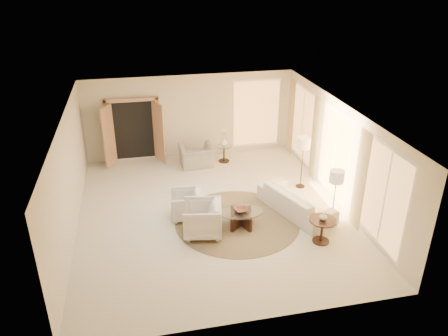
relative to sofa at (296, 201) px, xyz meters
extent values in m
cube|color=beige|center=(-2.18, 0.45, -0.34)|extent=(7.00, 8.00, 0.02)
cube|color=white|center=(-2.18, 0.45, 2.47)|extent=(7.00, 8.00, 0.02)
cube|color=beige|center=(-2.18, 4.45, 1.07)|extent=(7.00, 0.04, 2.80)
cube|color=beige|center=(-2.18, -3.55, 1.07)|extent=(7.00, 0.04, 2.80)
cube|color=beige|center=(-5.68, 0.45, 1.07)|extent=(0.04, 8.00, 2.80)
cube|color=beige|center=(1.32, 0.45, 1.07)|extent=(0.04, 8.00, 2.80)
cube|color=tan|center=(-4.08, 4.34, 0.75)|extent=(1.80, 0.12, 2.16)
cube|color=tan|center=(-4.88, 4.07, 0.70)|extent=(0.35, 0.66, 2.00)
cube|color=tan|center=(-3.28, 4.07, 0.70)|extent=(0.35, 0.66, 2.00)
cylinder|color=#433623|center=(-1.64, -0.12, -0.33)|extent=(4.25, 4.25, 0.01)
imported|color=silver|center=(0.00, 0.00, 0.00)|extent=(1.64, 2.45, 0.67)
imported|color=silver|center=(-2.89, 0.37, 0.08)|extent=(0.81, 0.86, 0.82)
imported|color=silver|center=(-2.61, -0.49, 0.13)|extent=(1.00, 1.05, 0.94)
imported|color=gray|center=(-2.14, 3.48, 0.14)|extent=(1.11, 0.75, 0.94)
cube|color=black|center=(-1.59, -0.32, -0.15)|extent=(0.38, 0.81, 0.37)
cube|color=black|center=(-1.59, -0.32, -0.15)|extent=(0.68, 0.62, 0.37)
cylinder|color=white|center=(-1.59, -0.32, 0.07)|extent=(1.35, 1.35, 0.02)
cylinder|color=black|center=(0.12, -1.42, -0.32)|extent=(0.41, 0.41, 0.03)
cylinder|color=black|center=(0.12, -1.42, -0.03)|extent=(0.06, 0.06, 0.58)
cylinder|color=black|center=(0.12, -1.42, 0.27)|extent=(0.65, 0.65, 0.03)
cylinder|color=black|center=(-1.20, 3.63, -0.32)|extent=(0.37, 0.37, 0.03)
cylinder|color=black|center=(-1.20, 3.63, -0.06)|extent=(0.06, 0.06, 0.53)
cylinder|color=white|center=(-1.20, 3.63, 0.22)|extent=(0.49, 0.49, 0.03)
cylinder|color=black|center=(0.67, 1.37, -0.32)|extent=(0.27, 0.27, 0.03)
cylinder|color=black|center=(0.67, 1.37, 0.33)|extent=(0.03, 0.03, 1.33)
cylinder|color=beige|center=(0.67, 1.37, 1.08)|extent=(0.38, 0.38, 0.32)
cylinder|color=black|center=(0.72, -0.71, -0.32)|extent=(0.25, 0.25, 0.03)
cylinder|color=black|center=(0.72, -0.71, 0.30)|extent=(0.03, 0.03, 1.27)
cylinder|color=beige|center=(0.72, -0.71, 1.01)|extent=(0.36, 0.36, 0.31)
imported|color=brown|center=(-1.59, -0.32, 0.12)|extent=(0.39, 0.39, 0.08)
imported|color=silver|center=(0.12, -1.42, 0.37)|extent=(0.20, 0.20, 0.19)
imported|color=silver|center=(-1.20, 3.63, 0.36)|extent=(0.31, 0.31, 0.27)
camera|label=1|loc=(-3.97, -9.49, 5.79)|focal=35.00mm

